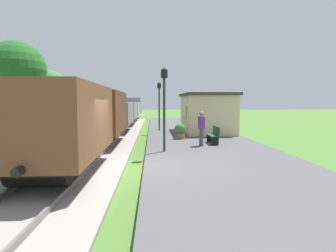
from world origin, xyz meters
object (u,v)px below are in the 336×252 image
freight_train (119,112)px  bench_near_hut (214,135)px  lamp_post_near (164,93)px  tree_trackside_far (16,70)px  station_hut (206,113)px  lamp_post_far (159,97)px  person_waiting (201,127)px  tree_field_left (49,88)px  potted_planter (180,131)px

freight_train → bench_near_hut: freight_train is taller
bench_near_hut → lamp_post_near: (-2.70, -2.28, 2.08)m
bench_near_hut → tree_trackside_far: (-12.86, 6.42, 3.95)m
station_hut → lamp_post_far: 3.77m
person_waiting → lamp_post_far: size_ratio=0.46×
lamp_post_near → tree_field_left: 17.21m
freight_train → station_hut: station_hut is taller
freight_train → tree_field_left: bearing=167.6°
lamp_post_near → lamp_post_far: (0.00, 9.29, 0.00)m
potted_planter → lamp_post_near: bearing=-104.5°
freight_train → bench_near_hut: size_ratio=26.13×
station_hut → lamp_post_far: lamp_post_far is taller
lamp_post_far → freight_train: bearing=134.9°
tree_field_left → lamp_post_near: bearing=-55.3°
station_hut → bench_near_hut: station_hut is taller
potted_planter → lamp_post_far: 5.55m
freight_train → station_hut: (6.80, -4.64, 0.10)m
station_hut → tree_trackside_far: (-13.54, 0.62, 3.02)m
person_waiting → lamp_post_far: 8.17m
bench_near_hut → lamp_post_near: bearing=-139.8°
bench_near_hut → lamp_post_far: (-2.70, 7.01, 2.08)m
tree_trackside_far → station_hut: bearing=-2.6°
lamp_post_far → person_waiting: bearing=-76.2°
potted_planter → lamp_post_near: (-1.11, -4.27, 2.08)m
station_hut → potted_planter: bearing=-120.9°
potted_planter → bench_near_hut: bearing=-51.3°
person_waiting → lamp_post_far: lamp_post_far is taller
potted_planter → lamp_post_far: size_ratio=0.25×
potted_planter → lamp_post_far: lamp_post_far is taller
bench_near_hut → lamp_post_near: 4.10m
station_hut → person_waiting: (-1.48, -6.56, -0.47)m
lamp_post_far → tree_field_left: (-9.79, 4.84, 0.82)m
bench_near_hut → potted_planter: potted_planter is taller
bench_near_hut → lamp_post_near: lamp_post_near is taller
station_hut → tree_field_left: (-13.18, 6.05, 1.97)m
station_hut → bench_near_hut: size_ratio=3.87×
lamp_post_near → tree_field_left: bearing=124.7°
lamp_post_near → freight_train: bearing=105.0°
station_hut → potted_planter: station_hut is taller
bench_near_hut → potted_planter: bearing=128.7°
bench_near_hut → lamp_post_far: 7.79m
person_waiting → freight_train: bearing=-75.3°
bench_near_hut → tree_trackside_far: size_ratio=0.22×
lamp_post_far → tree_field_left: tree_field_left is taller
lamp_post_near → tree_field_left: (-9.79, 14.13, 0.82)m
tree_trackside_far → tree_field_left: (0.37, 5.43, -1.05)m
person_waiting → tree_field_left: 17.37m
freight_train → station_hut: bearing=-34.3°
station_hut → lamp_post_near: 8.84m
freight_train → lamp_post_near: (3.42, -12.73, 1.25)m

